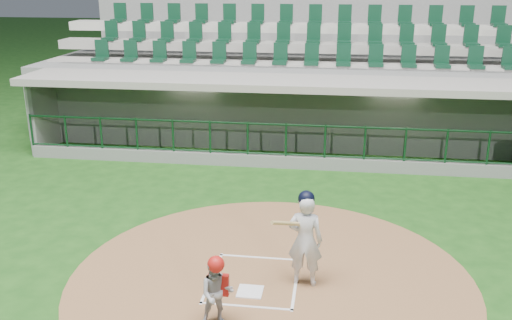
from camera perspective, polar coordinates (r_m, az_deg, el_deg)
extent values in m
plane|color=#184413|center=(10.58, -0.01, -11.18)|extent=(120.00, 120.00, 0.00)
cylinder|color=brown|center=(10.37, 1.50, -11.80)|extent=(7.20, 7.20, 0.01)
cube|color=white|center=(9.97, -0.59, -13.02)|extent=(0.43, 0.43, 0.02)
cube|color=white|center=(10.43, -4.42, -11.58)|extent=(0.05, 1.80, 0.01)
cube|color=white|center=(10.24, 4.00, -12.17)|extent=(0.05, 1.80, 0.01)
cube|color=white|center=(11.05, 0.39, -9.72)|extent=(1.55, 0.05, 0.01)
cube|color=silver|center=(9.59, -1.01, -14.42)|extent=(1.55, 0.05, 0.01)
cube|color=slate|center=(17.64, 3.40, -0.87)|extent=(15.00, 3.00, 0.10)
cube|color=slate|center=(18.78, 3.89, 4.75)|extent=(15.00, 0.20, 2.70)
cube|color=#A8A195|center=(18.61, 3.88, 5.41)|extent=(13.50, 0.04, 0.90)
cube|color=slate|center=(19.30, -19.35, 4.12)|extent=(0.20, 3.00, 2.70)
cube|color=gray|center=(16.68, 3.51, 8.15)|extent=(15.40, 3.50, 0.20)
cube|color=slate|center=(15.95, 2.98, -0.28)|extent=(15.00, 0.15, 0.40)
cube|color=black|center=(15.53, 3.07, 5.24)|extent=(15.00, 0.01, 0.95)
cube|color=brown|center=(18.55, 3.69, 0.98)|extent=(12.75, 0.40, 0.45)
cube|color=white|center=(17.44, -6.40, 8.07)|extent=(1.30, 0.35, 0.04)
cube|color=white|center=(16.99, 13.79, 7.40)|extent=(1.30, 0.35, 0.04)
imported|color=#B1131A|center=(19.22, -11.09, 3.23)|extent=(1.24, 0.92, 1.71)
imported|color=#AC1213|center=(18.41, 1.39, 2.85)|extent=(1.06, 0.76, 1.67)
imported|color=#B51E13|center=(18.29, 7.48, 2.43)|extent=(0.86, 0.66, 1.56)
imported|color=#AA1512|center=(18.42, 16.38, 2.42)|extent=(1.74, 0.62, 1.86)
cube|color=slate|center=(20.33, 4.26, 6.63)|extent=(17.00, 6.50, 2.50)
cube|color=gray|center=(18.65, 4.02, 9.19)|extent=(16.60, 0.95, 0.30)
cube|color=gray|center=(19.52, 4.26, 11.21)|extent=(16.60, 0.95, 0.30)
cube|color=#B0AB9F|center=(20.40, 4.49, 13.05)|extent=(16.60, 0.95, 0.30)
cube|color=slate|center=(23.42, 4.92, 11.54)|extent=(17.00, 0.25, 5.05)
imported|color=silver|center=(9.87, 4.94, -8.00)|extent=(0.63, 0.44, 1.65)
sphere|color=black|center=(9.56, 5.06, -3.87)|extent=(0.28, 0.28, 0.28)
cylinder|color=tan|center=(9.49, 3.40, -6.36)|extent=(0.58, 0.79, 0.39)
imported|color=#96969B|center=(8.91, -3.96, -13.16)|extent=(0.62, 0.54, 1.09)
sphere|color=#B51713|center=(8.66, -4.03, -10.36)|extent=(0.26, 0.26, 0.26)
cube|color=maroon|center=(9.00, -3.77, -12.33)|extent=(0.32, 0.10, 0.35)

